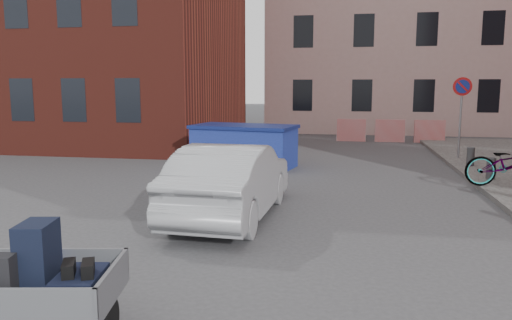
% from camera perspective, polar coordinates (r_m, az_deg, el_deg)
% --- Properties ---
extents(ground, '(120.00, 120.00, 0.00)m').
position_cam_1_polar(ground, '(8.63, -5.98, -8.41)').
color(ground, '#38383A').
rests_on(ground, ground).
extents(building_pink, '(16.00, 8.00, 14.00)m').
position_cam_1_polar(building_pink, '(30.46, 18.02, 16.61)').
color(building_pink, '#C8A29A').
rests_on(building_pink, ground).
extents(far_building, '(6.00, 6.00, 8.00)m').
position_cam_1_polar(far_building, '(37.38, -26.68, 9.93)').
color(far_building, maroon).
rests_on(far_building, ground).
extents(no_parking_sign, '(0.60, 0.09, 2.65)m').
position_cam_1_polar(no_parking_sign, '(17.77, 22.44, 6.30)').
color(no_parking_sign, gray).
rests_on(no_parking_sign, sidewalk).
extents(barriers, '(4.70, 0.18, 1.00)m').
position_cam_1_polar(barriers, '(23.07, 15.05, 3.25)').
color(barriers, red).
rests_on(barriers, ground).
extents(trailer, '(1.78, 1.93, 1.20)m').
position_cam_1_polar(trailer, '(5.43, -24.32, -12.72)').
color(trailer, black).
rests_on(trailer, ground).
extents(dumpster, '(3.36, 2.16, 1.30)m').
position_cam_1_polar(dumpster, '(15.39, -1.36, 1.62)').
color(dumpster, navy).
rests_on(dumpster, ground).
extents(silver_car, '(1.66, 4.37, 1.42)m').
position_cam_1_polar(silver_car, '(9.52, -2.82, -2.35)').
color(silver_car, '#989B9F').
rests_on(silver_car, ground).
extents(bicycle, '(2.11, 0.76, 1.11)m').
position_cam_1_polar(bicycle, '(13.24, 27.21, -0.38)').
color(bicycle, black).
rests_on(bicycle, sidewalk).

